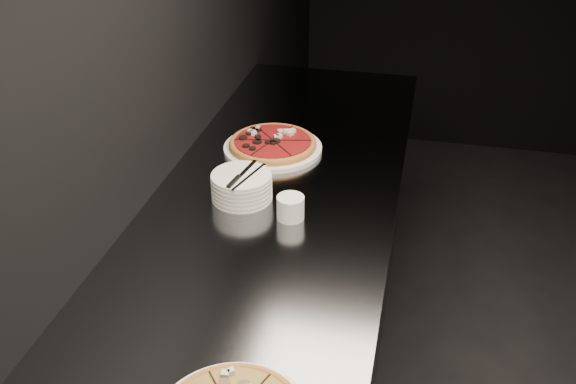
% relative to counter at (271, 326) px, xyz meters
% --- Properties ---
extents(wall_left, '(0.02, 5.00, 2.80)m').
position_rel_counter_xyz_m(wall_left, '(-0.37, 0.00, 0.94)').
color(wall_left, black).
rests_on(wall_left, floor).
extents(counter, '(0.74, 2.44, 0.92)m').
position_rel_counter_xyz_m(counter, '(0.00, 0.00, 0.00)').
color(counter, slate).
rests_on(counter, floor).
extents(pizza_tomato, '(0.36, 0.36, 0.04)m').
position_rel_counter_xyz_m(pizza_tomato, '(-0.08, 0.38, 0.48)').
color(pizza_tomato, white).
rests_on(pizza_tomato, counter).
extents(plate_stack, '(0.18, 0.18, 0.08)m').
position_rel_counter_xyz_m(plate_stack, '(-0.10, 0.05, 0.50)').
color(plate_stack, white).
rests_on(plate_stack, counter).
extents(cutlery, '(0.09, 0.19, 0.01)m').
position_rel_counter_xyz_m(cutlery, '(-0.09, 0.03, 0.54)').
color(cutlery, silver).
rests_on(cutlery, plate_stack).
extents(ramekin, '(0.08, 0.08, 0.07)m').
position_rel_counter_xyz_m(ramekin, '(0.07, -0.03, 0.50)').
color(ramekin, white).
rests_on(ramekin, counter).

